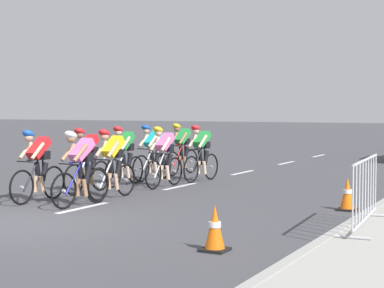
# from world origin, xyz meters

# --- Properties ---
(ground_plane) EXTENTS (160.00, 160.00, 0.00)m
(ground_plane) POSITION_xyz_m (0.00, 0.00, 0.00)
(ground_plane) COLOR #424247
(lane_markings_centre) EXTENTS (0.14, 21.60, 0.01)m
(lane_markings_centre) POSITION_xyz_m (0.00, 7.88, 0.00)
(lane_markings_centre) COLOR white
(lane_markings_centre) RESTS_ON ground
(cyclist_lead) EXTENTS (0.42, 1.72, 1.56)m
(cyclist_lead) POSITION_xyz_m (-1.35, 2.11, 0.79)
(cyclist_lead) COLOR black
(cyclist_lead) RESTS_ON ground
(cyclist_second) EXTENTS (0.44, 1.72, 1.56)m
(cyclist_second) POSITION_xyz_m (-0.19, 2.05, 0.79)
(cyclist_second) COLOR black
(cyclist_second) RESTS_ON ground
(cyclist_third) EXTENTS (0.42, 1.72, 1.56)m
(cyclist_third) POSITION_xyz_m (-1.28, 3.74, 0.79)
(cyclist_third) COLOR black
(cyclist_third) RESTS_ON ground
(cyclist_fourth) EXTENTS (0.42, 1.72, 1.56)m
(cyclist_fourth) POSITION_xyz_m (-0.26, 3.26, 0.79)
(cyclist_fourth) COLOR black
(cyclist_fourth) RESTS_ON ground
(cyclist_fifth) EXTENTS (0.42, 1.72, 1.56)m
(cyclist_fifth) POSITION_xyz_m (-1.35, 5.38, 0.79)
(cyclist_fifth) COLOR black
(cyclist_fifth) RESTS_ON ground
(cyclist_sixth) EXTENTS (0.42, 1.72, 1.56)m
(cyclist_sixth) POSITION_xyz_m (-0.26, 5.52, 0.79)
(cyclist_sixth) COLOR black
(cyclist_sixth) RESTS_ON ground
(cyclist_seventh) EXTENTS (0.46, 1.72, 1.56)m
(cyclist_seventh) POSITION_xyz_m (-1.37, 6.78, 0.79)
(cyclist_seventh) COLOR black
(cyclist_seventh) RESTS_ON ground
(cyclist_eighth) EXTENTS (0.45, 1.72, 1.56)m
(cyclist_eighth) POSITION_xyz_m (-0.05, 7.15, 0.79)
(cyclist_eighth) COLOR black
(cyclist_eighth) RESTS_ON ground
(cyclist_ninth) EXTENTS (0.44, 1.72, 1.56)m
(cyclist_ninth) POSITION_xyz_m (-1.38, 8.49, 0.79)
(cyclist_ninth) COLOR black
(cyclist_ninth) RESTS_ON ground
(crowd_barrier_front) EXTENTS (0.66, 2.32, 1.07)m
(crowd_barrier_front) POSITION_xyz_m (5.56, 1.78, 0.65)
(crowd_barrier_front) COLOR #B7BABF
(crowd_barrier_front) RESTS_ON sidewalk_slab
(traffic_cone_near) EXTENTS (0.36, 0.36, 0.64)m
(traffic_cone_near) POSITION_xyz_m (4.01, -0.41, 0.31)
(traffic_cone_near) COLOR black
(traffic_cone_near) RESTS_ON ground
(traffic_cone_mid) EXTENTS (0.36, 0.36, 0.64)m
(traffic_cone_mid) POSITION_xyz_m (4.72, 4.00, 0.31)
(traffic_cone_mid) COLOR black
(traffic_cone_mid) RESTS_ON ground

